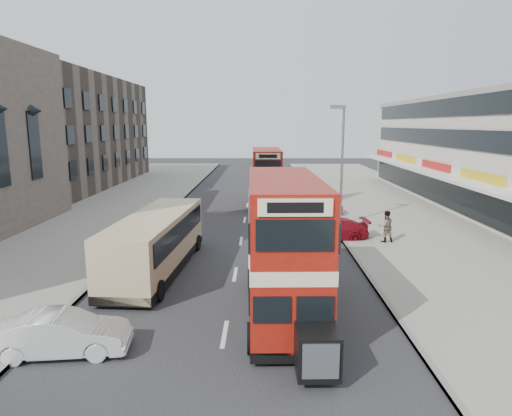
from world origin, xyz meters
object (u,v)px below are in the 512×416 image
(car_left_front, at_px, (62,334))
(car_right_c, at_px, (296,188))
(bus_main, at_px, (284,247))
(street_lamp, at_px, (341,156))
(bus_second, at_px, (267,177))
(car_right_a, at_px, (330,229))
(pedestrian_near, at_px, (386,226))
(cyclist, at_px, (301,208))
(car_right_b, at_px, (313,207))
(coach, at_px, (157,240))

(car_left_front, xyz_separation_m, car_right_c, (9.52, 32.02, -0.06))
(bus_main, distance_m, car_right_c, 29.21)
(street_lamp, xyz_separation_m, bus_second, (-4.87, 7.99, -2.34))
(car_right_a, bearing_deg, car_left_front, -40.24)
(pedestrian_near, bearing_deg, car_right_a, -23.90)
(car_right_c, height_order, cyclist, cyclist)
(bus_second, xyz_separation_m, car_left_front, (-6.47, -25.36, -1.79))
(car_right_b, bearing_deg, car_right_c, -175.02)
(cyclist, bearing_deg, car_right_b, 49.67)
(car_right_a, xyz_separation_m, pedestrian_near, (3.06, -0.93, 0.42))
(bus_second, height_order, car_left_front, bus_second)
(car_right_a, height_order, car_right_b, car_right_a)
(street_lamp, bearing_deg, cyclist, 132.47)
(coach, xyz_separation_m, cyclist, (7.88, 12.10, -0.73))
(pedestrian_near, relative_size, cyclist, 0.83)
(car_left_front, distance_m, pedestrian_near, 18.43)
(bus_main, xyz_separation_m, car_left_front, (-6.84, -2.99, -1.92))
(street_lamp, height_order, car_right_b, street_lamp)
(bus_main, relative_size, car_right_b, 2.03)
(car_right_a, height_order, car_right_c, car_right_a)
(car_left_front, bearing_deg, bus_main, -72.80)
(car_right_b, xyz_separation_m, car_right_c, (-0.49, 10.88, -0.01))
(car_left_front, bearing_deg, pedestrian_near, -52.42)
(street_lamp, distance_m, pedestrian_near, 6.19)
(car_right_a, xyz_separation_m, car_right_b, (-0.19, 7.41, -0.05))
(coach, height_order, pedestrian_near, coach)
(bus_main, relative_size, cyclist, 3.99)
(bus_second, bearing_deg, car_right_b, 128.83)
(bus_main, height_order, pedestrian_near, bus_main)
(pedestrian_near, bearing_deg, car_left_front, 37.02)
(car_right_b, bearing_deg, cyclist, -39.47)
(bus_second, distance_m, car_right_a, 12.35)
(coach, bearing_deg, street_lamp, 46.56)
(bus_main, distance_m, cyclist, 17.20)
(bus_main, bearing_deg, car_right_c, -96.79)
(car_right_b, bearing_deg, street_lamp, 21.86)
(street_lamp, bearing_deg, bus_second, 121.33)
(coach, bearing_deg, car_right_a, 36.49)
(bus_main, distance_m, coach, 7.62)
(car_right_a, relative_size, cyclist, 2.02)
(car_right_c, distance_m, cyclist, 12.06)
(car_right_b, distance_m, car_right_c, 10.89)
(coach, height_order, car_right_b, coach)
(bus_second, distance_m, car_left_front, 26.24)
(car_right_c, xyz_separation_m, cyclist, (-0.56, -12.05, 0.16))
(bus_second, distance_m, cyclist, 6.18)
(car_right_c, bearing_deg, cyclist, 0.18)
(bus_second, distance_m, coach, 18.33)
(coach, bearing_deg, bus_main, -36.47)
(bus_second, bearing_deg, bus_main, 89.87)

